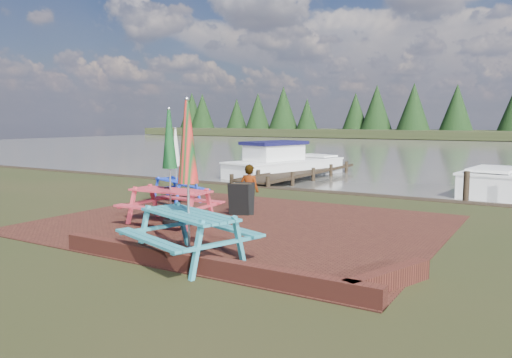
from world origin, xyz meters
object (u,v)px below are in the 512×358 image
at_px(picnic_table_red, 170,184).
at_px(person, 249,165).
at_px(jetty, 300,173).
at_px(picnic_table_blue, 176,176).
at_px(chalkboard, 241,199).
at_px(boat_jetty, 283,165).
at_px(picnic_table_teal, 189,206).

relative_size(picnic_table_red, person, 1.44).
bearing_deg(jetty, picnic_table_blue, -89.55).
bearing_deg(jetty, chalkboard, -72.66).
xyz_separation_m(jetty, person, (0.85, -5.65, 0.82)).
bearing_deg(picnic_table_blue, boat_jetty, 119.56).
bearing_deg(picnic_table_blue, chalkboard, 4.93).
xyz_separation_m(picnic_table_teal, picnic_table_blue, (-4.35, 4.84, -0.20)).
distance_m(chalkboard, jetty, 9.87).
bearing_deg(chalkboard, jetty, 85.85).
bearing_deg(picnic_table_blue, jetty, 112.04).
xyz_separation_m(picnic_table_blue, jetty, (-0.07, 8.56, -0.66)).
xyz_separation_m(picnic_table_teal, person, (-3.56, 7.74, -0.04)).
bearing_deg(boat_jetty, picnic_table_blue, -67.10).
bearing_deg(jetty, person, -81.40).
xyz_separation_m(boat_jetty, person, (2.09, -6.41, 0.59)).
height_order(picnic_table_teal, person, picnic_table_teal).
height_order(picnic_table_teal, chalkboard, picnic_table_teal).
bearing_deg(boat_jetty, picnic_table_red, -59.53).
bearing_deg(chalkboard, person, 97.49).
distance_m(chalkboard, boat_jetty, 11.00).
xyz_separation_m(jetty, boat_jetty, (-1.24, 0.76, 0.24)).
distance_m(picnic_table_teal, boat_jetty, 15.25).
xyz_separation_m(chalkboard, boat_jetty, (-4.18, 10.17, -0.08)).
bearing_deg(picnic_table_red, boat_jetty, 103.67).
bearing_deg(picnic_table_red, chalkboard, 61.74).
height_order(boat_jetty, person, person).
bearing_deg(picnic_table_blue, picnic_table_teal, -26.49).
bearing_deg(person, jetty, -87.74).
relative_size(jetty, boat_jetty, 1.36).
bearing_deg(picnic_table_red, picnic_table_blue, 125.83).
bearing_deg(picnic_table_teal, picnic_table_blue, 150.69).
height_order(picnic_table_teal, jetty, picnic_table_teal).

